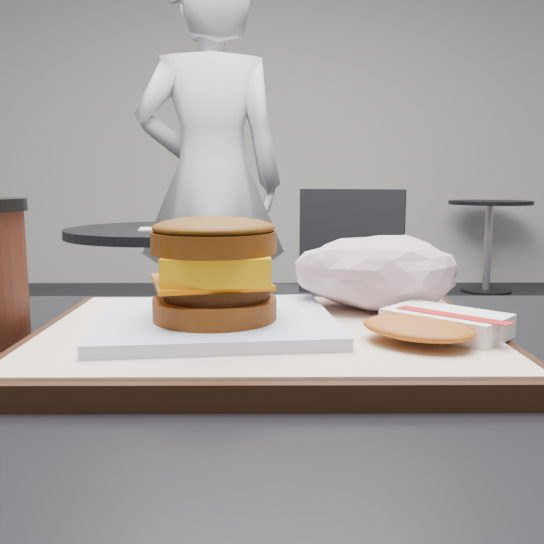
{
  "coord_description": "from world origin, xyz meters",
  "views": [
    {
      "loc": [
        -0.01,
        -0.43,
        0.91
      ],
      "look_at": [
        -0.01,
        0.07,
        0.83
      ],
      "focal_mm": 40.0,
      "sensor_mm": 36.0,
      "label": 1
    }
  ],
  "objects": [
    {
      "name": "breakfast_sandwich",
      "position": [
        -0.05,
        0.05,
        0.83
      ],
      "size": [
        0.21,
        0.19,
        0.09
      ],
      "color": "white",
      "rests_on": "serving_tray"
    },
    {
      "name": "neighbor_table",
      "position": [
        -0.35,
        1.65,
        0.55
      ],
      "size": [
        0.7,
        0.7,
        0.75
      ],
      "color": "black",
      "rests_on": "ground"
    },
    {
      "name": "neighbor_chair",
      "position": [
        0.18,
        1.84,
        0.51
      ],
      "size": [
        0.65,
        0.55,
        0.88
      ],
      "color": "#B3B2B8",
      "rests_on": "ground"
    },
    {
      "name": "bg_table_far",
      "position": [
        1.8,
        4.5,
        0.56
      ],
      "size": [
        0.66,
        0.66,
        0.75
      ],
      "color": "black",
      "rests_on": "ground"
    },
    {
      "name": "patron",
      "position": [
        -0.26,
        2.3,
        0.9
      ],
      "size": [
        0.7,
        0.49,
        1.81
      ],
      "primitive_type": "imported",
      "rotation": [
        0.0,
        0.0,
        3.24
      ],
      "color": "silver",
      "rests_on": "ground"
    },
    {
      "name": "serving_tray",
      "position": [
        -0.01,
        0.06,
        0.78
      ],
      "size": [
        0.38,
        0.28,
        0.02
      ],
      "color": "black",
      "rests_on": "customer_table"
    },
    {
      "name": "napkin",
      "position": [
        -0.38,
        1.58,
        0.75
      ],
      "size": [
        0.13,
        0.13,
        0.0
      ],
      "primitive_type": "cube",
      "rotation": [
        0.0,
        0.0,
        0.13
      ],
      "color": "silver",
      "rests_on": "neighbor_table"
    },
    {
      "name": "crumpled_wrapper",
      "position": [
        0.09,
        0.14,
        0.82
      ],
      "size": [
        0.16,
        0.12,
        0.07
      ],
      "primitive_type": null,
      "color": "silver",
      "rests_on": "serving_tray"
    },
    {
      "name": "hash_brown",
      "position": [
        0.12,
        0.02,
        0.8
      ],
      "size": [
        0.13,
        0.13,
        0.02
      ],
      "color": "white",
      "rests_on": "serving_tray"
    }
  ]
}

